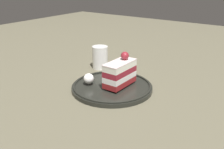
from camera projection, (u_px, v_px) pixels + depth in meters
The scene contains 6 objects.
ground_plane at pixel (115, 86), 0.79m from camera, with size 2.40×2.40×0.00m, color brown.
dessert_plate at pixel (112, 87), 0.76m from camera, with size 0.24×0.24×0.02m.
cake_slice at pixel (120, 73), 0.74m from camera, with size 0.05×0.11×0.09m.
whipped_cream_dollop at pixel (89, 79), 0.75m from camera, with size 0.03×0.03×0.03m, color white.
fork at pixel (110, 71), 0.85m from camera, with size 0.06×0.10×0.00m.
drink_glass_near at pixel (100, 58), 0.92m from camera, with size 0.05×0.05×0.08m.
Camera 1 is at (-0.41, 0.59, 0.32)m, focal length 41.41 mm.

